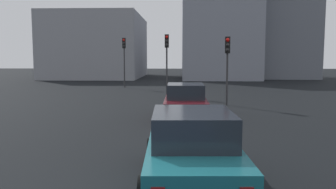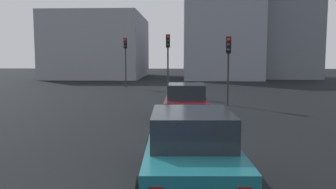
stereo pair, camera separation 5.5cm
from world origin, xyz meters
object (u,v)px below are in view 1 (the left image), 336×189
car_maroon_left_lead (185,102)px  traffic_light_near_right (227,56)px  traffic_light_near_left (124,52)px  car_teal_left_second (192,149)px  traffic_light_far_left (167,52)px

car_maroon_left_lead → traffic_light_near_right: bearing=-29.1°
car_maroon_left_lead → traffic_light_near_left: bearing=18.3°
car_maroon_left_lead → car_teal_left_second: (-7.83, -0.02, 0.02)m
car_teal_left_second → traffic_light_near_right: (12.03, -2.31, 1.96)m
car_maroon_left_lead → traffic_light_near_right: 5.20m
car_maroon_left_lead → traffic_light_near_right: (4.20, -2.33, 1.98)m
car_maroon_left_lead → traffic_light_near_left: 16.44m
traffic_light_near_left → traffic_light_far_left: (-6.28, -3.99, -0.09)m
traffic_light_near_left → traffic_light_far_left: bearing=32.2°
car_teal_left_second → traffic_light_near_right: bearing=-13.0°
car_maroon_left_lead → traffic_light_near_left: traffic_light_near_left is taller
traffic_light_near_left → car_maroon_left_lead: bearing=18.3°
traffic_light_near_right → traffic_light_far_left: bearing=-137.9°
car_maroon_left_lead → traffic_light_far_left: traffic_light_far_left is taller
car_teal_left_second → traffic_light_far_left: traffic_light_far_left is taller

